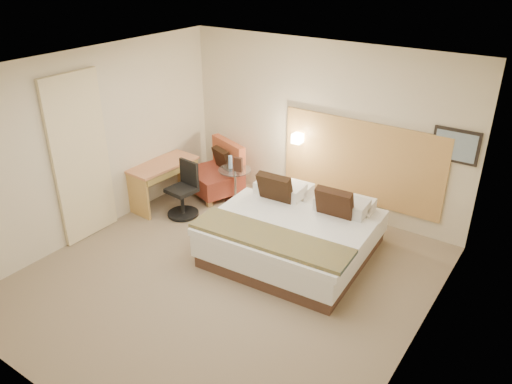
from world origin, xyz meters
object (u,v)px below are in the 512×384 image
Objects in this scene: desk at (164,172)px; desk_chair at (184,194)px; lounge_chair at (217,174)px; side_table at (235,184)px; bed at (294,233)px.

desk_chair is (0.51, -0.10, -0.21)m from desk.
lounge_chair is 1.22× the size of desk_chair.
desk_chair reaches higher than side_table.
side_table is at bearing 37.19° from desk.
lounge_chair is 0.48m from side_table.
desk is at bearing 178.06° from bed.
desk is 1.37× the size of desk_chair.
side_table is at bearing 62.43° from desk_chair.
bed is 2.26m from lounge_chair.
bed reaches higher than desk_chair.
side_table is (0.47, -0.11, -0.03)m from lounge_chair.
desk is at bearing -142.81° from side_table.
desk is at bearing -119.31° from lounge_chair.
desk_chair is (0.05, -0.91, 0.00)m from lounge_chair.
side_table is 0.51× the size of desk.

